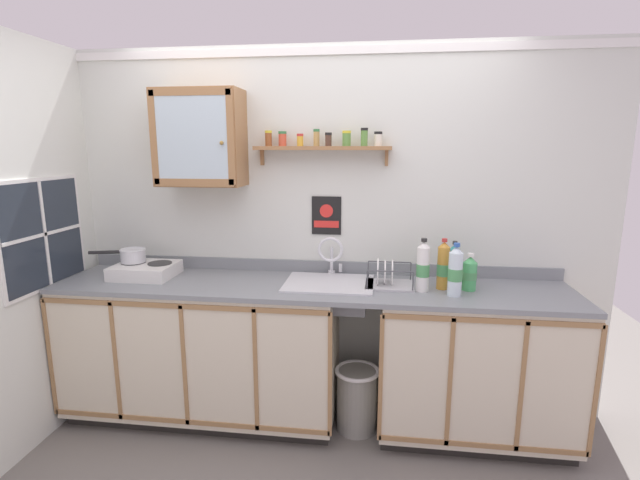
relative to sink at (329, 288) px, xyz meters
name	(u,v)px	position (x,y,z in m)	size (l,w,h in m)	color
floor	(302,454)	(-0.12, -0.37, -0.91)	(6.23, 6.23, 0.00)	slate
back_wall	(317,232)	(-0.12, 0.29, 0.31)	(3.83, 0.07, 2.42)	silver
lower_cabinet_run	(204,350)	(-0.83, -0.04, -0.45)	(1.78, 0.61, 0.92)	black
lower_cabinet_run_right	(474,366)	(0.90, -0.04, -0.45)	(1.17, 0.61, 0.92)	black
countertop	(310,287)	(-0.12, -0.04, 0.02)	(3.19, 0.63, 0.03)	gray
backsplash	(316,266)	(-0.12, 0.25, 0.07)	(3.19, 0.02, 0.08)	gray
sink	(329,288)	(0.00, 0.00, 0.00)	(0.55, 0.47, 0.41)	silver
hot_plate_stove	(145,270)	(-1.22, -0.01, 0.08)	(0.38, 0.32, 0.09)	silver
saucepan	(132,255)	(-1.32, 0.02, 0.17)	(0.35, 0.16, 0.09)	silver
bottle_opaque_white_0	(423,267)	(0.56, -0.08, 0.18)	(0.08, 0.08, 0.32)	white
bottle_soda_green_1	(470,274)	(0.84, -0.03, 0.14)	(0.08, 0.08, 0.23)	#4CB266
bottle_water_clear_2	(455,272)	(0.74, -0.14, 0.18)	(0.08, 0.08, 0.31)	silver
bottle_detergent_teal_3	(454,265)	(0.76, 0.08, 0.16)	(0.07, 0.07, 0.27)	teal
bottle_juice_amber_4	(443,266)	(0.69, -0.02, 0.17)	(0.07, 0.07, 0.31)	gold
dish_rack	(388,279)	(0.36, -0.01, 0.08)	(0.29, 0.24, 0.17)	#B2B2B7
wall_cabinet	(200,138)	(-0.85, 0.13, 0.93)	(0.55, 0.30, 0.61)	#996B42
spice_shelf	(323,145)	(-0.06, 0.19, 0.88)	(0.87, 0.14, 0.23)	#996B42
warning_sign	(326,216)	(-0.05, 0.26, 0.42)	(0.20, 0.01, 0.26)	black
window	(43,234)	(-1.73, -0.25, 0.35)	(0.03, 0.70, 0.68)	#262D38
trash_bin	(357,398)	(0.19, -0.08, -0.70)	(0.29, 0.29, 0.42)	gray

